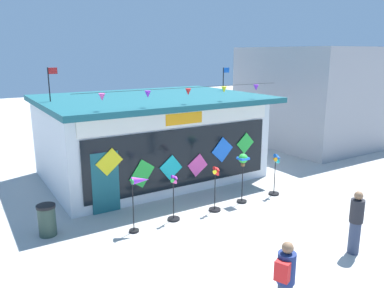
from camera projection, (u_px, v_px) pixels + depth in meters
ground_plane at (239, 239)px, 10.62m from camera, size 80.00×80.00×0.00m
kite_shop_building at (149, 136)px, 15.83m from camera, size 8.46×6.36×4.53m
wind_spinner_far_left at (139, 189)px, 10.85m from camera, size 0.67×0.36×1.64m
wind_spinner_left at (174, 199)px, 11.66m from camera, size 0.39×0.39×1.48m
wind_spinner_center_left at (215, 188)px, 12.33m from camera, size 0.39×0.39×1.53m
wind_spinner_center_right at (243, 165)px, 12.92m from camera, size 0.35×0.35×1.73m
wind_spinner_right at (276, 171)px, 13.72m from camera, size 0.38×0.38×1.55m
person_near_camera at (285, 281)px, 7.13m from camera, size 0.48×0.40×1.68m
person_mid_plaza at (356, 222)px, 9.69m from camera, size 0.34×0.34×1.68m
trash_bin at (47, 220)px, 10.74m from camera, size 0.52×0.52×0.91m
neighbour_building at (314, 96)px, 21.44m from camera, size 6.21×6.75×5.30m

